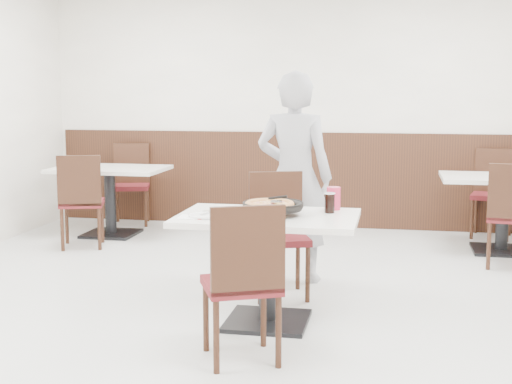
% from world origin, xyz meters
% --- Properties ---
extents(floor, '(7.00, 7.00, 0.00)m').
position_xyz_m(floor, '(0.00, 0.00, 0.00)').
color(floor, '#ACACA8').
rests_on(floor, ground).
extents(wall_back, '(6.00, 0.04, 2.80)m').
position_xyz_m(wall_back, '(0.00, 3.50, 1.40)').
color(wall_back, beige).
rests_on(wall_back, floor).
extents(wainscot_back, '(5.90, 0.03, 1.10)m').
position_xyz_m(wainscot_back, '(0.00, 3.48, 0.55)').
color(wainscot_back, black).
rests_on(wainscot_back, floor).
extents(main_table, '(1.27, 0.91, 0.75)m').
position_xyz_m(main_table, '(0.23, -0.08, 0.38)').
color(main_table, white).
rests_on(main_table, floor).
extents(chair_near, '(0.56, 0.56, 0.95)m').
position_xyz_m(chair_near, '(0.19, -0.76, 0.47)').
color(chair_near, black).
rests_on(chair_near, floor).
extents(chair_far, '(0.54, 0.54, 0.95)m').
position_xyz_m(chair_far, '(0.21, 0.57, 0.47)').
color(chair_far, black).
rests_on(chair_far, floor).
extents(trivet, '(0.15, 0.15, 0.04)m').
position_xyz_m(trivet, '(0.22, -0.06, 0.77)').
color(trivet, black).
rests_on(trivet, main_table).
extents(pizza_pan, '(0.42, 0.42, 0.01)m').
position_xyz_m(pizza_pan, '(0.26, -0.07, 0.79)').
color(pizza_pan, black).
rests_on(pizza_pan, trivet).
extents(pizza, '(0.35, 0.35, 0.02)m').
position_xyz_m(pizza, '(0.25, -0.10, 0.81)').
color(pizza, tan).
rests_on(pizza, pizza_pan).
extents(pizza_server, '(0.08, 0.10, 0.00)m').
position_xyz_m(pizza_server, '(0.29, -0.07, 0.84)').
color(pizza_server, silver).
rests_on(pizza_server, pizza).
extents(napkin, '(0.17, 0.17, 0.00)m').
position_xyz_m(napkin, '(-0.25, -0.26, 0.75)').
color(napkin, white).
rests_on(napkin, main_table).
extents(side_plate, '(0.22, 0.22, 0.01)m').
position_xyz_m(side_plate, '(-0.17, -0.24, 0.76)').
color(side_plate, white).
rests_on(side_plate, napkin).
extents(fork, '(0.07, 0.17, 0.00)m').
position_xyz_m(fork, '(-0.16, -0.18, 0.77)').
color(fork, silver).
rests_on(fork, side_plate).
extents(cola_glass, '(0.07, 0.07, 0.13)m').
position_xyz_m(cola_glass, '(0.63, 0.09, 0.81)').
color(cola_glass, black).
rests_on(cola_glass, main_table).
extents(red_cup, '(0.11, 0.11, 0.16)m').
position_xyz_m(red_cup, '(0.64, 0.23, 0.83)').
color(red_cup, '#C12445').
rests_on(red_cup, main_table).
extents(diner_person, '(0.67, 0.48, 1.74)m').
position_xyz_m(diner_person, '(0.24, 1.08, 0.87)').
color(diner_person, '#A2A1A6').
rests_on(diner_person, floor).
extents(bg_table_left, '(1.29, 0.94, 0.75)m').
position_xyz_m(bg_table_left, '(-1.99, 2.54, 0.38)').
color(bg_table_left, white).
rests_on(bg_table_left, floor).
extents(bg_chair_left_near, '(0.53, 0.53, 0.95)m').
position_xyz_m(bg_chair_left_near, '(-2.04, 1.93, 0.47)').
color(bg_chair_left_near, black).
rests_on(bg_chair_left_near, floor).
extents(bg_chair_left_far, '(0.52, 0.52, 0.95)m').
position_xyz_m(bg_chair_left_far, '(-2.01, 3.19, 0.47)').
color(bg_chair_left_far, black).
rests_on(bg_chair_left_far, floor).
extents(bg_table_right, '(1.28, 0.92, 0.75)m').
position_xyz_m(bg_table_right, '(2.11, 2.51, 0.38)').
color(bg_table_right, white).
rests_on(bg_table_right, floor).
extents(bg_chair_right_near, '(0.47, 0.47, 0.95)m').
position_xyz_m(bg_chair_right_near, '(2.09, 1.90, 0.47)').
color(bg_chair_right_near, black).
rests_on(bg_chair_right_near, floor).
extents(bg_chair_right_far, '(0.50, 0.50, 0.95)m').
position_xyz_m(bg_chair_right_far, '(2.09, 3.22, 0.47)').
color(bg_chair_right_far, black).
rests_on(bg_chair_right_far, floor).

